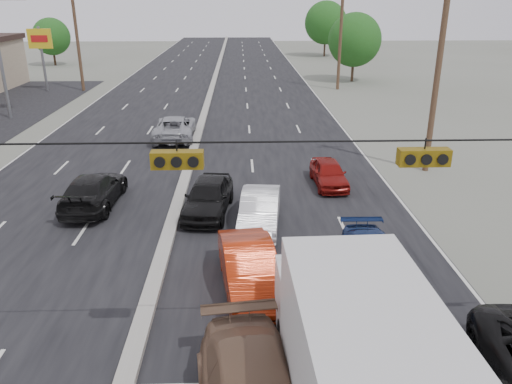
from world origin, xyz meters
TOP-DOWN VIEW (x-y plane):
  - ground at (0.00, 0.00)m, footprint 200.00×200.00m
  - road_surface at (0.00, 30.00)m, footprint 20.00×160.00m
  - center_median at (0.00, 30.00)m, footprint 0.50×160.00m
  - utility_pole_left_c at (-12.50, 40.00)m, footprint 1.60×0.30m
  - utility_pole_right_b at (12.50, 15.00)m, footprint 1.60×0.30m
  - utility_pole_right_c at (12.50, 40.00)m, footprint 1.60×0.30m
  - traffic_signals at (1.40, 0.00)m, footprint 25.00×0.30m
  - pole_sign_far at (-16.00, 40.00)m, footprint 2.20×0.25m
  - tree_left_far at (-22.00, 60.00)m, footprint 4.80×4.80m
  - tree_right_mid at (15.00, 45.00)m, footprint 5.60×5.60m
  - tree_right_far at (16.00, 70.00)m, footprint 6.40×6.40m
  - box_truck at (4.97, -1.59)m, footprint 2.66×7.10m
  - red_sedan at (3.00, 3.74)m, footprint 2.12×4.65m
  - queue_car_a at (1.40, 9.75)m, footprint 2.27×4.53m
  - queue_car_b at (3.50, 8.36)m, footprint 1.91×4.35m
  - queue_car_d at (7.00, 4.30)m, footprint 1.81×4.34m
  - queue_car_e at (7.00, 12.87)m, footprint 1.60×3.68m
  - oncoming_near at (-3.59, 10.68)m, footprint 2.14×4.98m
  - oncoming_far at (-1.40, 21.74)m, footprint 2.61×5.41m

SIDE VIEW (x-z plane):
  - ground at x=0.00m, z-range 0.00..0.00m
  - road_surface at x=0.00m, z-range -0.01..0.01m
  - center_median at x=0.00m, z-range 0.00..0.20m
  - queue_car_e at x=7.00m, z-range 0.00..1.23m
  - queue_car_d at x=7.00m, z-range 0.00..1.25m
  - queue_car_b at x=3.50m, z-range 0.00..1.39m
  - oncoming_near at x=-3.59m, z-range 0.00..1.43m
  - red_sedan at x=3.00m, z-range 0.00..1.48m
  - queue_car_a at x=1.40m, z-range 0.00..1.48m
  - oncoming_far at x=-1.40m, z-range 0.00..1.49m
  - box_truck at x=4.97m, z-range 0.05..3.61m
  - tree_left_far at x=-22.00m, z-range 0.66..6.78m
  - tree_right_mid at x=15.00m, z-range 0.77..7.91m
  - pole_sign_far at x=-16.00m, z-range 1.41..7.41m
  - tree_right_far at x=16.00m, z-range 0.88..9.04m
  - utility_pole_left_c at x=-12.50m, z-range 0.11..10.11m
  - utility_pole_right_b at x=12.50m, z-range 0.11..10.11m
  - utility_pole_right_c at x=12.50m, z-range 0.11..10.11m
  - traffic_signals at x=1.40m, z-range 5.22..5.77m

